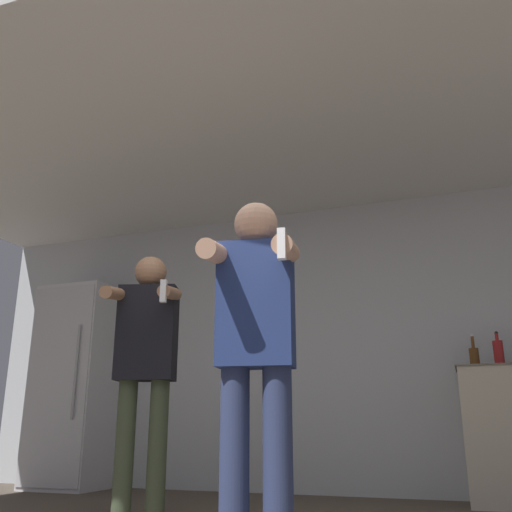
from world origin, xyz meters
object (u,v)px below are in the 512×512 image
refrigerator (77,385)px  person_man_side (146,354)px  bottle_short_whiskey (474,356)px  person_woman_foreground (256,339)px  bottle_dark_rum (499,352)px

refrigerator → person_man_side: size_ratio=1.12×
person_man_side → bottle_short_whiskey: bearing=33.9°
bottle_short_whiskey → person_woman_foreground: 2.37m
person_woman_foreground → bottle_dark_rum: bearing=61.1°
bottle_dark_rum → bottle_short_whiskey: size_ratio=1.05×
refrigerator → bottle_dark_rum: 3.80m
bottle_short_whiskey → bottle_dark_rum: bearing=0.0°
refrigerator → bottle_short_whiskey: refrigerator is taller
bottle_dark_rum → bottle_short_whiskey: bearing=-180.0°
person_man_side → bottle_dark_rum: bearing=31.8°
bottle_dark_rum → person_woman_foreground: 2.45m
bottle_dark_rum → person_man_side: 2.62m
bottle_short_whiskey → person_man_side: size_ratio=0.15×
bottle_short_whiskey → person_man_side: bearing=-146.1°
refrigerator → bottle_short_whiskey: bearing=-0.2°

